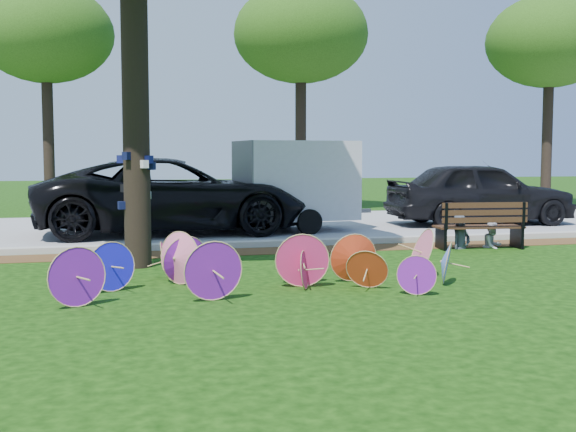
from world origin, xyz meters
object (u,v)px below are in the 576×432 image
dark_pickup (480,193)px  person_right (493,223)px  parasol_pile (267,263)px  person_left (462,215)px  park_bench (478,225)px  black_van (173,196)px  cargo_trailer (296,180)px

dark_pickup → person_right: dark_pickup is taller
parasol_pile → person_left: size_ratio=4.31×
dark_pickup → park_bench: dark_pickup is taller
black_van → cargo_trailer: size_ratio=2.36×
parasol_pile → cargo_trailer: (2.30, 7.24, 0.89)m
park_bench → person_right: person_right is taller
dark_pickup → person_left: (-2.82, -4.42, -0.18)m
park_bench → person_right: 0.36m
cargo_trailer → person_right: bearing=-58.7°
black_van → person_right: (6.06, -4.15, -0.38)m
cargo_trailer → park_bench: (2.72, -4.07, -0.79)m
black_van → park_bench: black_van is taller
park_bench → person_left: person_left is taller
cargo_trailer → person_left: bearing=-65.6°
park_bench → person_left: (-0.35, 0.05, 0.20)m
dark_pickup → park_bench: 5.12m
black_van → cargo_trailer: 3.02m
parasol_pile → park_bench: (5.02, 3.17, 0.11)m
person_right → parasol_pile: bearing=-171.9°
black_van → person_left: black_van is taller
parasol_pile → person_right: (5.37, 3.22, 0.15)m
dark_pickup → park_bench: bearing=152.9°
parasol_pile → dark_pickup: bearing=45.6°
cargo_trailer → person_left: 4.70m
black_van → person_right: bearing=-125.0°
cargo_trailer → person_right: size_ratio=2.67×
black_van → dark_pickup: size_ratio=1.29×
dark_pickup → black_van: bearing=93.7°
cargo_trailer → dark_pickup: bearing=-1.7°
parasol_pile → person_right: bearing=31.0°
parasol_pile → person_left: bearing=34.6°
dark_pickup → park_bench: size_ratio=2.79×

